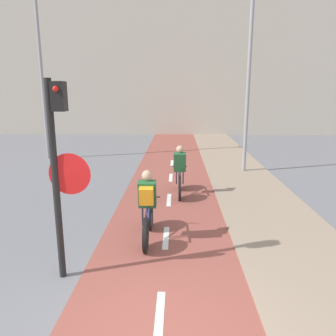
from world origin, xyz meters
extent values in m
cube|color=white|center=(0.00, 0.50, 0.02)|extent=(0.12, 1.10, 0.00)
cube|color=white|center=(0.00, 3.00, 0.02)|extent=(0.12, 1.10, 0.00)
cube|color=white|center=(0.00, 5.50, 0.02)|extent=(0.12, 1.10, 0.00)
cube|color=white|center=(0.00, 8.00, 0.02)|extent=(0.12, 1.10, 0.00)
cube|color=white|center=(0.00, 10.50, 0.02)|extent=(0.12, 1.10, 0.00)
cube|color=#B2A899|center=(0.00, 22.75, 5.00)|extent=(60.00, 5.00, 10.00)
cylinder|color=black|center=(-1.70, 1.49, 1.63)|extent=(0.11, 0.11, 3.26)
cube|color=black|center=(-1.55, 1.49, 2.99)|extent=(0.20, 0.20, 0.44)
sphere|color=red|center=(-1.55, 1.38, 3.10)|extent=(0.09, 0.09, 0.09)
cone|color=red|center=(-1.47, 1.48, 1.80)|extent=(0.67, 0.01, 0.67)
cone|color=silver|center=(-1.47, 1.49, 1.80)|extent=(0.60, 0.02, 0.60)
cylinder|color=gray|center=(-5.80, 11.40, 3.97)|extent=(0.14, 0.14, 7.94)
cylinder|color=gray|center=(2.83, 9.06, 4.01)|extent=(0.14, 0.14, 8.01)
cylinder|color=black|center=(-0.37, 2.40, 0.34)|extent=(0.07, 0.69, 0.69)
cylinder|color=black|center=(-0.37, 3.48, 0.34)|extent=(0.07, 0.69, 0.69)
cylinder|color=navy|center=(-0.37, 3.15, 0.52)|extent=(0.04, 0.69, 0.43)
cylinder|color=navy|center=(-0.37, 2.65, 0.54)|extent=(0.04, 0.36, 0.45)
cylinder|color=navy|center=(-0.37, 2.98, 0.74)|extent=(0.04, 1.00, 0.07)
cylinder|color=navy|center=(-0.37, 2.61, 0.34)|extent=(0.04, 0.41, 0.05)
cylinder|color=black|center=(-0.37, 3.48, 0.77)|extent=(0.46, 0.03, 0.03)
cube|color=#235B33|center=(-0.37, 2.86, 1.04)|extent=(0.36, 0.31, 0.59)
sphere|color=tan|center=(-0.37, 2.90, 1.42)|extent=(0.22, 0.22, 0.22)
cylinder|color=#232328|center=(-0.47, 2.83, 0.59)|extent=(0.04, 0.07, 0.43)
cylinder|color=#232328|center=(-0.27, 2.83, 0.59)|extent=(0.04, 0.07, 0.43)
cube|color=orange|center=(-0.37, 2.68, 1.06)|extent=(0.28, 0.23, 0.39)
cylinder|color=black|center=(0.31, 5.53, 0.34)|extent=(0.07, 0.69, 0.69)
cylinder|color=black|center=(0.31, 6.56, 0.34)|extent=(0.07, 0.69, 0.69)
cylinder|color=navy|center=(0.31, 6.24, 0.52)|extent=(0.04, 0.66, 0.42)
cylinder|color=navy|center=(0.31, 5.76, 0.54)|extent=(0.04, 0.34, 0.45)
cylinder|color=navy|center=(0.31, 6.08, 0.74)|extent=(0.04, 0.95, 0.07)
cylinder|color=navy|center=(0.31, 5.72, 0.33)|extent=(0.04, 0.39, 0.05)
cylinder|color=black|center=(0.31, 6.56, 0.77)|extent=(0.46, 0.03, 0.03)
cube|color=#235B33|center=(0.31, 5.97, 1.03)|extent=(0.36, 0.31, 0.59)
sphere|color=tan|center=(0.31, 6.01, 1.41)|extent=(0.22, 0.22, 0.22)
cylinder|color=#232328|center=(0.21, 5.93, 0.59)|extent=(0.04, 0.07, 0.43)
cylinder|color=#232328|center=(0.41, 5.93, 0.59)|extent=(0.04, 0.07, 0.43)
camera|label=1|loc=(0.23, -3.46, 3.07)|focal=35.00mm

